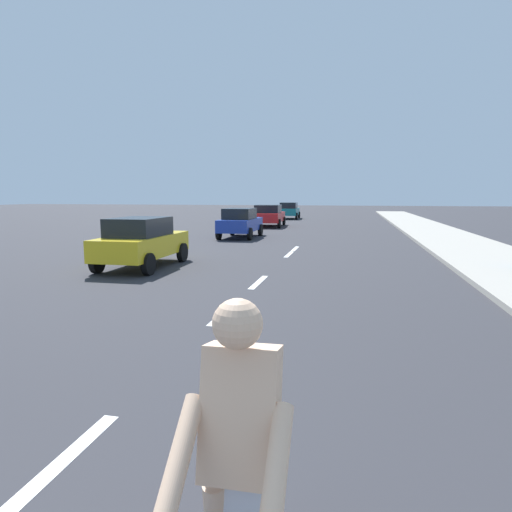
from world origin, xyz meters
The scene contains 11 objects.
ground_plane centered at (0.00, 20.00, 0.00)m, with size 160.00×160.00×0.00m, color #2D2D33.
sidewalk_strip centered at (7.14, 22.00, 0.07)m, with size 3.60×80.00×0.14m, color #9E998E.
lane_stripe_1 centered at (0.00, 4.23, 0.00)m, with size 0.16×1.80×0.01m, color white.
lane_stripe_2 centered at (0.00, 9.20, 0.00)m, with size 0.16×1.80×0.01m, color white.
lane_stripe_3 centered at (0.00, 12.25, 0.00)m, with size 0.16×1.80×0.01m, color white.
lane_stripe_4 centered at (0.00, 17.81, 0.00)m, with size 0.16×1.80×0.01m, color white.
lane_stripe_5 centered at (0.00, 19.50, 0.00)m, with size 0.16×1.80×0.01m, color white.
parked_car_yellow centered at (-4.08, 13.78, 0.83)m, with size 1.84×3.86×1.57m.
parked_car_blue centered at (-3.52, 23.85, 0.83)m, with size 1.83×3.90×1.57m.
parked_car_red centered at (-3.62, 32.36, 0.84)m, with size 2.26×4.62×1.57m.
parked_car_teal centered at (-3.68, 43.03, 0.84)m, with size 2.00×4.12×1.57m.
Camera 1 is at (2.36, 1.37, 2.25)m, focal length 30.46 mm.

